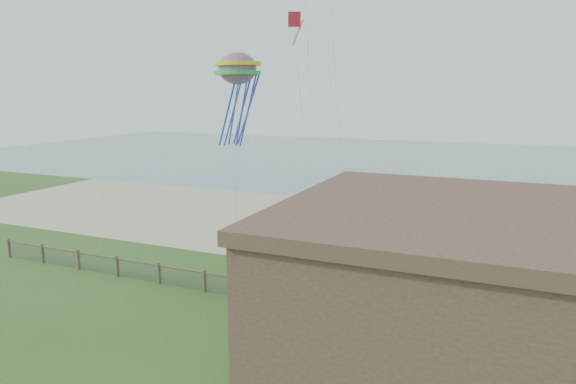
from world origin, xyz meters
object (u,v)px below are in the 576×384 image
chainlink_fence (254,291)px  octopus_kite (238,95)px  motel (546,347)px  picnic_table (304,334)px

chainlink_fence → octopus_kite: bearing=125.7°
chainlink_fence → octopus_kite: octopus_kite is taller
chainlink_fence → motel: bearing=-28.3°
picnic_table → octopus_kite: size_ratio=0.33×
chainlink_fence → motel: motel is taller
motel → octopus_kite: (-16.19, 11.43, 6.97)m
octopus_kite → picnic_table: bearing=-43.3°
chainlink_fence → picnic_table: size_ratio=18.08×
motel → picnic_table: size_ratio=7.49×
motel → picnic_table: bearing=157.2°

